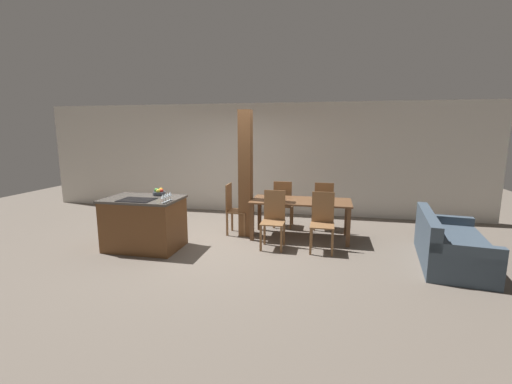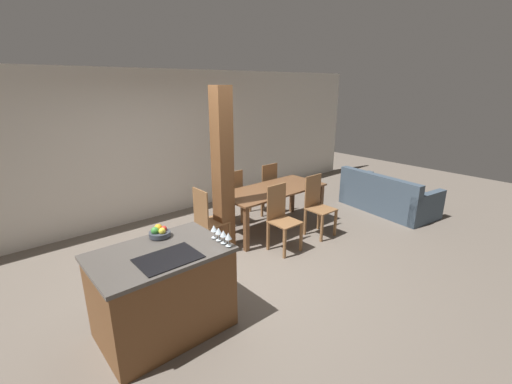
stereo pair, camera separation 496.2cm
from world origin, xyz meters
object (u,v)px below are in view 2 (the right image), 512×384
(fruit_bowl, at_px, (159,232))
(wine_glass_end, at_px, (214,229))
(timber_post, at_px, (223,172))
(dining_chair_far_right, at_px, (266,188))
(dining_chair_near_right, at_px, (317,205))
(couch, at_px, (387,198))
(dining_chair_near_left, at_px, (281,217))
(dining_chair_head_end, at_px, (208,220))
(kitchen_island, at_px, (163,292))
(dining_chair_far_left, at_px, (230,197))
(wine_glass_near, at_px, (228,236))
(wine_glass_far, at_px, (219,231))
(dining_table, at_px, (273,194))
(wine_glass_middle, at_px, (223,234))

(fruit_bowl, xyz_separation_m, wine_glass_end, (0.41, -0.41, 0.06))
(wine_glass_end, height_order, timber_post, timber_post)
(dining_chair_far_right, relative_size, timber_post, 0.41)
(wine_glass_end, bearing_deg, dining_chair_near_right, 14.50)
(couch, bearing_deg, dining_chair_near_left, 93.62)
(dining_chair_near_right, xyz_separation_m, dining_chair_head_end, (-1.74, 0.64, 0.00))
(kitchen_island, distance_m, dining_chair_far_left, 2.85)
(wine_glass_end, xyz_separation_m, couch, (4.42, 0.45, -0.75))
(wine_glass_near, distance_m, wine_glass_far, 0.17)
(kitchen_island, height_order, wine_glass_end, wine_glass_end)
(dining_chair_far_right, bearing_deg, dining_table, 56.59)
(wine_glass_end, xyz_separation_m, timber_post, (0.99, 1.22, 0.20))
(wine_glass_near, relative_size, wine_glass_middle, 1.00)
(dining_table, distance_m, couch, 2.54)
(wine_glass_near, bearing_deg, wine_glass_middle, 90.00)
(wine_glass_far, bearing_deg, wine_glass_end, 90.00)
(wine_glass_end, bearing_deg, dining_chair_far_right, 37.82)
(wine_glass_near, distance_m, wine_glass_end, 0.25)
(wine_glass_near, bearing_deg, dining_chair_near_left, 28.68)
(fruit_bowl, bearing_deg, couch, 0.48)
(wine_glass_near, height_order, wine_glass_end, same)
(dining_chair_head_end, height_order, couch, dining_chair_head_end)
(fruit_bowl, relative_size, dining_table, 0.12)
(wine_glass_middle, xyz_separation_m, dining_chair_near_left, (1.63, 0.81, -0.49))
(kitchen_island, xyz_separation_m, dining_chair_far_left, (2.19, 1.81, 0.07))
(kitchen_island, distance_m, fruit_bowl, 0.60)
(wine_glass_end, relative_size, dining_chair_far_right, 0.14)
(dining_chair_far_left, distance_m, dining_chair_head_end, 1.10)
(dining_chair_near_left, bearing_deg, dining_chair_near_right, 0.00)
(dining_chair_near_left, xyz_separation_m, dining_chair_far_right, (0.84, 1.28, 0.00))
(wine_glass_end, bearing_deg, dining_chair_near_left, 21.44)
(wine_glass_far, bearing_deg, dining_chair_far_right, 39.01)
(timber_post, bearing_deg, wine_glass_near, -123.85)
(dining_table, bearing_deg, dining_chair_far_right, 56.59)
(fruit_bowl, relative_size, wine_glass_near, 1.59)
(dining_chair_near_left, bearing_deg, dining_table, 56.59)
(wine_glass_middle, xyz_separation_m, dining_chair_far_left, (1.63, 2.09, -0.49))
(wine_glass_near, xyz_separation_m, wine_glass_far, (0.00, 0.17, 0.00))
(kitchen_island, height_order, wine_glass_near, wine_glass_near)
(wine_glass_middle, bearing_deg, dining_chair_near_left, 26.36)
(wine_glass_end, relative_size, dining_chair_near_left, 0.14)
(wine_glass_far, height_order, dining_chair_far_left, wine_glass_far)
(dining_chair_near_left, relative_size, timber_post, 0.41)
(dining_chair_far_left, bearing_deg, wine_glass_near, 53.12)
(dining_chair_far_right, bearing_deg, wine_glass_far, 39.01)
(fruit_bowl, height_order, dining_chair_near_right, fruit_bowl)
(wine_glass_middle, height_order, dining_table, wine_glass_middle)
(wine_glass_middle, relative_size, dining_chair_near_left, 0.14)
(timber_post, bearing_deg, fruit_bowl, -149.90)
(dining_chair_near_right, relative_size, timber_post, 0.41)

